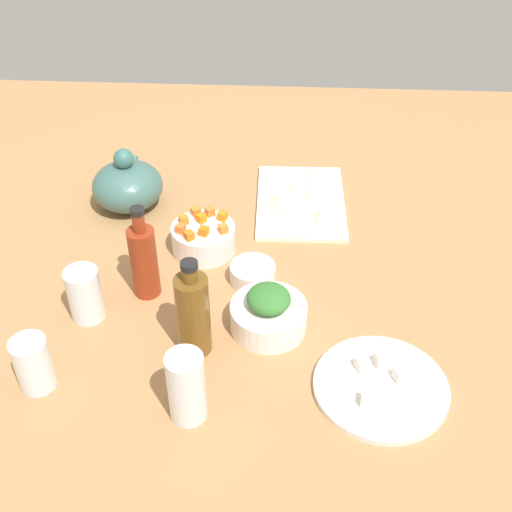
{
  "coord_description": "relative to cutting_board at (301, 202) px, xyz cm",
  "views": [
    {
      "loc": [
        -104.98,
        -5.88,
        92.15
      ],
      "look_at": [
        0.0,
        0.0,
        8.0
      ],
      "focal_mm": 45.67,
      "sensor_mm": 36.0,
      "label": 1
    }
  ],
  "objects": [
    {
      "name": "carrot_cube_6",
      "position": [
        -23.66,
        23.69,
        6.47
      ],
      "size": [
        2.53,
        2.53,
        1.8
      ],
      "primitive_type": "cube",
      "rotation": [
        0.0,
        0.0,
        2.24
      ],
      "color": "orange",
      "rests_on": "bowl_carrots"
    },
    {
      "name": "carrot_cube_4",
      "position": [
        -16.18,
        17.33,
        6.47
      ],
      "size": [
        2.41,
        2.41,
        1.8
      ],
      "primitive_type": "cube",
      "rotation": [
        0.0,
        0.0,
        2.68
      ],
      "color": "orange",
      "rests_on": "bowl_carrots"
    },
    {
      "name": "bowl_greens",
      "position": [
        -42.89,
        6.1,
        2.26
      ],
      "size": [
        14.68,
        14.68,
        5.51
      ],
      "primitive_type": "cylinder",
      "color": "white",
      "rests_on": "tabletop"
    },
    {
      "name": "drinking_glass_2",
      "position": [
        -41.6,
        41.44,
        5.08
      ],
      "size": [
        6.6,
        6.6,
        11.16
      ],
      "primitive_type": "cylinder",
      "color": "white",
      "rests_on": "tabletop"
    },
    {
      "name": "teapot",
      "position": [
        -3.09,
        41.32,
        5.32
      ],
      "size": [
        18.23,
        16.69,
        15.38
      ],
      "color": "#3D665F",
      "rests_on": "tabletop"
    },
    {
      "name": "tofu_cube_1",
      "position": [
        -53.38,
        -11.0,
        1.8
      ],
      "size": [
        2.92,
        2.92,
        2.2
      ],
      "primitive_type": "cube",
      "rotation": [
        0.0,
        0.0,
        2.0
      ],
      "color": "white",
      "rests_on": "plate_tofu"
    },
    {
      "name": "cutting_board",
      "position": [
        0.0,
        0.0,
        0.0
      ],
      "size": [
        31.71,
        21.72,
        1.0
      ],
      "primitive_type": "cube",
      "rotation": [
        0.0,
        0.0,
        0.02
      ],
      "color": "silver",
      "rests_on": "tabletop"
    },
    {
      "name": "carrot_cube_1",
      "position": [
        -21.32,
        25.84,
        6.47
      ],
      "size": [
        2.4,
        2.4,
        1.8
      ],
      "primitive_type": "cube",
      "rotation": [
        0.0,
        0.0,
        2.69
      ],
      "color": "orange",
      "rests_on": "bowl_carrots"
    },
    {
      "name": "drinking_glass_1",
      "position": [
        -64.11,
        18.58,
        6.31
      ],
      "size": [
        6.28,
        6.28,
        13.62
      ],
      "primitive_type": "cylinder",
      "color": "white",
      "rests_on": "tabletop"
    },
    {
      "name": "drinking_glass_0",
      "position": [
        -59.23,
        45.79,
        4.75
      ],
      "size": [
        6.31,
        6.31,
        10.49
      ],
      "primitive_type": "cylinder",
      "color": "white",
      "rests_on": "tabletop"
    },
    {
      "name": "chopped_greens_mound",
      "position": [
        -42.89,
        6.1,
        7.0
      ],
      "size": [
        11.26,
        11.06,
        3.98
      ],
      "primitive_type": "ellipsoid",
      "rotation": [
        0.0,
        0.0,
        0.43
      ],
      "color": "#357431",
      "rests_on": "bowl_greens"
    },
    {
      "name": "dumpling_2",
      "position": [
        0.42,
        -2.64,
        2.06
      ],
      "size": [
        6.05,
        6.14,
        3.13
      ],
      "primitive_type": "pyramid",
      "rotation": [
        0.0,
        0.0,
        5.24
      ],
      "color": "beige",
      "rests_on": "cutting_board"
    },
    {
      "name": "tofu_cube_0",
      "position": [
        -55.53,
        -17.46,
        1.8
      ],
      "size": [
        2.85,
        2.85,
        2.2
      ],
      "primitive_type": "cube",
      "rotation": [
        0.0,
        0.0,
        1.95
      ],
      "color": "silver",
      "rests_on": "plate_tofu"
    },
    {
      "name": "carrot_cube_2",
      "position": [
        -21.91,
        20.78,
        6.47
      ],
      "size": [
        2.25,
        2.25,
        1.8
      ],
      "primitive_type": "cube",
      "rotation": [
        0.0,
        0.0,
        1.27
      ],
      "color": "orange",
      "rests_on": "bowl_carrots"
    },
    {
      "name": "bowl_small_side",
      "position": [
        -29.3,
        9.92,
        1.44
      ],
      "size": [
        9.49,
        9.49,
        3.87
      ],
      "primitive_type": "cylinder",
      "color": "white",
      "rests_on": "tabletop"
    },
    {
      "name": "dumpling_3",
      "position": [
        -7.48,
        -4.99,
        1.64
      ],
      "size": [
        5.43,
        5.36,
        2.27
      ],
      "primitive_type": "pyramid",
      "rotation": [
        0.0,
        0.0,
        2.47
      ],
      "color": "beige",
      "rests_on": "cutting_board"
    },
    {
      "name": "tofu_cube_3",
      "position": [
        -52.32,
        -14.47,
        1.8
      ],
      "size": [
        2.66,
        2.66,
        2.2
      ],
      "primitive_type": "cube",
      "rotation": [
        0.0,
        0.0,
        1.81
      ],
      "color": "white",
      "rests_on": "plate_tofu"
    },
    {
      "name": "bottle_1",
      "position": [
        -48.98,
        19.39,
        8.29
      ],
      "size": [
        6.11,
        6.11,
        20.47
      ],
      "color": "brown",
      "rests_on": "tabletop"
    },
    {
      "name": "dumpling_4",
      "position": [
        -7.32,
        3.71,
        1.57
      ],
      "size": [
        5.76,
        5.89,
        2.14
      ],
      "primitive_type": "pyramid",
      "rotation": [
        0.0,
        0.0,
        1.97
      ],
      "color": "beige",
      "rests_on": "cutting_board"
    },
    {
      "name": "plate_tofu",
      "position": [
        -57.07,
        -14.07,
        0.1
      ],
      "size": [
        23.62,
        23.62,
        1.2
      ],
      "primitive_type": "cylinder",
      "color": "white",
      "rests_on": "tabletop"
    },
    {
      "name": "dumpling_1",
      "position": [
        5.35,
        0.45,
        1.59
      ],
      "size": [
        7.35,
        7.68,
        2.19
      ],
      "primitive_type": "pyramid",
      "rotation": [
        0.0,
        0.0,
        1.1
      ],
      "color": "beige",
      "rests_on": "cutting_board"
    },
    {
      "name": "dumpling_5",
      "position": [
        -1.42,
        4.87,
        1.93
      ],
      "size": [
        6.9,
        6.73,
        2.86
      ],
      "primitive_type": "pyramid",
      "rotation": [
        0.0,
        0.0,
        6.08
      ],
      "color": "beige",
      "rests_on": "cutting_board"
    },
    {
      "name": "carrot_cube_3",
      "position": [
        -14.62,
        20.26,
        6.47
      ],
      "size": [
        2.47,
        2.47,
        1.8
      ],
      "primitive_type": "cube",
      "rotation": [
        0.0,
        0.0,
        0.54
      ],
      "color": "orange",
      "rests_on": "bowl_carrots"
    },
    {
      "name": "carrot_cube_8",
      "position": [
        -14.8,
        23.42,
        6.47
      ],
      "size": [
        2.52,
        2.52,
        1.8
      ],
      "primitive_type": "cube",
      "rotation": [
        0.0,
        0.0,
        0.63
      ],
      "color": "orange",
      "rests_on": "bowl_carrots"
    },
    {
      "name": "carrot_cube_5",
      "position": [
        -20.81,
        16.71,
        6.47
      ],
      "size": [
        2.44,
        2.44,
        1.8
      ],
      "primitive_type": "cube",
      "rotation": [
        0.0,
        0.0,
        0.49
      ],
      "color": "orange",
      "rests_on": "bowl_carrots"
    },
    {
      "name": "carrot_cube_0",
      "position": [
        -17.26,
        21.9,
        6.47
      ],
      "size": [
        2.54,
        2.54,
        1.8
      ],
      "primitive_type": "cube",
      "rotation": [
        0.0,
        0.0,
        0.72
      ],
      "color": "orange",
      "rests_on": "bowl_carrots"
    },
    {
      "name": "carrot_cube_7",
      "position": [
        -18.06,
        25.65,
        6.47
      ],
      "size": [
        2.41,
        2.41,
        1.8
      ],
      "primitive_type": "cube",
      "rotation": [
        0.0,
        0.0,
        2.03
      ],
      "color": "orange",
      "rests_on": "bowl_carrots"
    },
    {
      "name": "bowl_carrots",
      "position": [
        -19.34,
        21.35,
        2.54
      ],
      "size": [
        13.93,
        13.93,
        6.07
      ],
      "primitive_type": "cylinder",
      "color": "white",
      "rests_on": "tabletop"
    },
    {
      "name": "dumpling_0",
      "position": [
        10.91,
        -2.95,
        1.7
      ],
      "size": [
        6.68,
        6.48,
        2.41
      ],
      "primitive_type": "pyramid",
      "rotation": [
        0.0,
        0.0,
        2.84
      ],
      "color": "beige",
      "rests_on": "cutting_board"
    },
    {
      "name": "bottle_0",
      "position": [
        -34.02,
        31.19,
        7.96
      ],
      "size": [
        5.41,
        5.41,
        20.71
      ],
      "color": "maroon",
      "rests_on": "tabletop"
    },
    {
      "name": "tofu_cube_2",
      "position": [
        -61.27,
        -11.28,
        1.8
      ],
      "size": [
        2.47,
        2.47,
        2.2
      ],
      "primitive_type": "cube",
      "rotation": [
        0.0,
        0.0,
        3.01
      ],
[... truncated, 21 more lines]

